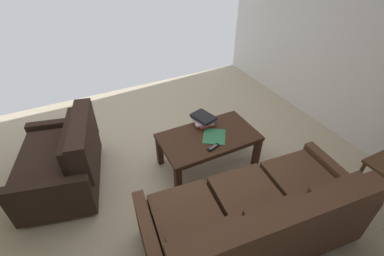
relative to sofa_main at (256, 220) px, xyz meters
The scene contains 8 objects.
ground_plane 1.25m from the sofa_main, 74.04° to the right, with size 5.05×4.81×0.01m, color beige.
wall_left 2.66m from the sofa_main, 152.36° to the right, with size 0.12×4.81×2.64m, color white.
sofa_main is the anchor object (origin of this frame).
loveseat_near 2.12m from the sofa_main, 47.50° to the right, with size 1.02×1.27×0.85m.
coffee_table 1.14m from the sofa_main, 97.80° to the right, with size 1.15×0.65×0.45m.
book_stack 1.41m from the sofa_main, 98.92° to the right, with size 0.29×0.33×0.12m.
tv_remote 0.93m from the sofa_main, 95.75° to the right, with size 0.17×0.09×0.02m.
loose_magazine 1.11m from the sofa_main, 100.69° to the right, with size 0.26×0.29×0.01m, color #337F51.
Camera 1 is at (0.80, 2.16, 2.44)m, focal length 25.19 mm.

